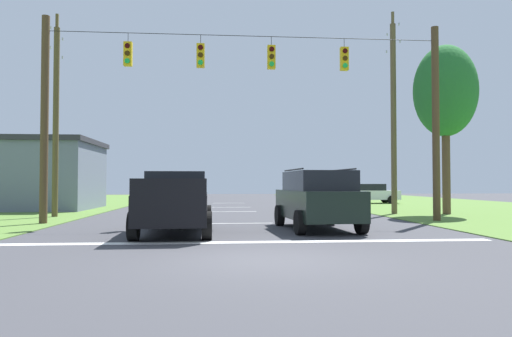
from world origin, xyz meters
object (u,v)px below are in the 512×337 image
Objects in this scene: distant_car_crossing_white at (316,198)px; suv_black at (317,198)px; tree_roadside_right at (445,92)px; utility_pole_mid_right at (394,112)px; distant_car_oncoming at (370,193)px; utility_pole_near_left at (56,115)px; pickup_truck at (175,202)px; overhead_signal_span at (245,110)px.

suv_black is at bearing -101.82° from distant_car_crossing_white.
utility_pole_mid_right is at bearing 169.73° from tree_roadside_right.
distant_car_oncoming is 0.52× the size of tree_roadside_right.
tree_roadside_right is (18.97, 0.28, 1.43)m from utility_pole_near_left.
pickup_truck is 24.61m from distant_car_oncoming.
overhead_signal_span is 8.12m from distant_car_crossing_white.
overhead_signal_span is 9.05m from utility_pole_mid_right.
distant_car_oncoming is (8.46, 20.04, -0.27)m from suv_black.
utility_pole_near_left is (-6.14, 7.50, 3.79)m from pickup_truck.
tree_roadside_right is (-0.36, -13.00, 5.39)m from distant_car_oncoming.
utility_pole_mid_right reaches higher than utility_pole_near_left.
suv_black is 21.75m from distant_car_oncoming.
utility_pole_mid_right is 16.46m from utility_pole_near_left.
utility_pole_mid_right is (3.71, -1.44, 4.39)m from distant_car_crossing_white.
overhead_signal_span reaches higher than distant_car_oncoming.
pickup_truck is at bearing -50.68° from utility_pole_near_left.
pickup_truck is 10.41m from utility_pole_near_left.
suv_black is 10.21m from utility_pole_mid_right.
distant_car_crossing_white is at bearing 54.98° from overhead_signal_span.
pickup_truck is 11.71m from distant_car_crossing_white.
utility_pole_near_left is at bearing -179.15° from tree_roadside_right.
suv_black is at bearing -112.90° from distant_car_oncoming.
utility_pole_mid_right reaches higher than pickup_truck.
distant_car_oncoming is at bearing 34.50° from utility_pole_near_left.
distant_car_crossing_white and distant_car_oncoming have the same top height.
distant_car_crossing_white is at bearing 55.78° from pickup_truck.
tree_roadside_right reaches higher than suv_black.
overhead_signal_span is 1.87× the size of tree_roadside_right.
utility_pole_near_left is at bearing -145.50° from distant_car_oncoming.
suv_black reaches higher than distant_car_crossing_white.
suv_black is 1.11× the size of distant_car_oncoming.
distant_car_oncoming is at bearing 57.62° from pickup_truck.
utility_pole_near_left is at bearing 156.56° from overhead_signal_span.
overhead_signal_span is at bearing -23.44° from utility_pole_near_left.
overhead_signal_span is at bearing 126.82° from suv_black.
utility_pole_near_left is at bearing -170.30° from distant_car_crossing_white.
pickup_truck is at bearing -148.74° from tree_roadside_right.
suv_black is at bearing -139.05° from tree_roadside_right.
pickup_truck is at bearing -170.99° from suv_black.
overhead_signal_span is at bearing -125.02° from distant_car_crossing_white.
pickup_truck is 15.88m from tree_roadside_right.
distant_car_crossing_white is 0.46× the size of utility_pole_near_left.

